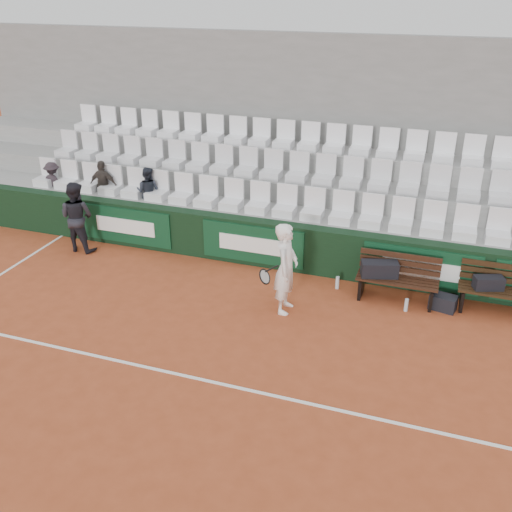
{
  "coord_description": "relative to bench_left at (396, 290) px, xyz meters",
  "views": [
    {
      "loc": [
        3.35,
        -6.33,
        5.53
      ],
      "look_at": [
        0.37,
        2.4,
        1.0
      ],
      "focal_mm": 40.0,
      "sensor_mm": 36.0,
      "label": 1
    }
  ],
  "objects": [
    {
      "name": "bench_left",
      "position": [
        0.0,
        0.0,
        0.0
      ],
      "size": [
        1.5,
        0.56,
        0.45
      ],
      "primitive_type": "cube",
      "color": "#351B0F",
      "rests_on": "ground"
    },
    {
      "name": "tennis_player",
      "position": [
        -1.88,
        -1.0,
        0.63
      ],
      "size": [
        0.71,
        0.64,
        1.72
      ],
      "color": "white",
      "rests_on": "ground"
    },
    {
      "name": "grandstand_tier_front",
      "position": [
        -2.82,
        1.25,
        0.28
      ],
      "size": [
        18.0,
        0.95,
        1.0
      ],
      "primitive_type": "cube",
      "color": "#999996",
      "rests_on": "ground"
    },
    {
      "name": "seat_row_back",
      "position": [
        -2.82,
        2.97,
        1.99
      ],
      "size": [
        11.9,
        0.44,
        0.63
      ],
      "primitive_type": "cube",
      "color": "white",
      "rests_on": "grandstand_tier_back"
    },
    {
      "name": "bench_right",
      "position": [
        1.84,
        0.16,
        0.0
      ],
      "size": [
        1.5,
        0.56,
        0.45
      ],
      "primitive_type": "cube",
      "color": "#311D0E",
      "rests_on": "ground"
    },
    {
      "name": "sports_bag_right",
      "position": [
        1.59,
        0.17,
        0.34
      ],
      "size": [
        0.57,
        0.39,
        0.24
      ],
      "primitive_type": "cube",
      "rotation": [
        0.0,
        0.0,
        0.33
      ],
      "color": "black",
      "rests_on": "bench_right"
    },
    {
      "name": "sports_bag_left",
      "position": [
        -0.35,
        0.03,
        0.37
      ],
      "size": [
        0.73,
        0.47,
        0.29
      ],
      "primitive_type": "cube",
      "rotation": [
        0.0,
        0.0,
        0.29
      ],
      "color": "black",
      "rests_on": "bench_left"
    },
    {
      "name": "seat_row_mid",
      "position": [
        -2.82,
        2.02,
        1.54
      ],
      "size": [
        11.9,
        0.44,
        0.63
      ],
      "primitive_type": "cube",
      "color": "silver",
      "rests_on": "grandstand_tier_mid"
    },
    {
      "name": "spectator_c",
      "position": [
        -5.77,
        1.12,
        1.35
      ],
      "size": [
        0.6,
        0.49,
        1.16
      ],
      "primitive_type": "imported",
      "rotation": [
        0.0,
        0.0,
        3.24
      ],
      "color": "#1F232E",
      "rests_on": "grandstand_tier_front"
    },
    {
      "name": "water_bottle_far",
      "position": [
        0.23,
        -0.33,
        -0.1
      ],
      "size": [
        0.07,
        0.07,
        0.25
      ],
      "primitive_type": "cylinder",
      "color": "silver",
      "rests_on": "ground"
    },
    {
      "name": "water_bottle_near",
      "position": [
        -1.13,
        0.09,
        -0.1
      ],
      "size": [
        0.07,
        0.07,
        0.26
      ],
      "primitive_type": "cylinder",
      "color": "silver",
      "rests_on": "ground"
    },
    {
      "name": "court_baseline",
      "position": [
        -2.82,
        -3.38,
        -0.22
      ],
      "size": [
        18.0,
        0.06,
        0.01
      ],
      "primitive_type": "cube",
      "color": "white",
      "rests_on": "ground"
    },
    {
      "name": "sports_bag_ground",
      "position": [
        0.87,
        -0.05,
        -0.08
      ],
      "size": [
        0.52,
        0.38,
        0.29
      ],
      "primitive_type": "cube",
      "rotation": [
        0.0,
        0.0,
        -0.22
      ],
      "color": "black",
      "rests_on": "ground"
    },
    {
      "name": "spectator_b",
      "position": [
        -6.93,
        1.12,
        1.37
      ],
      "size": [
        0.72,
        0.34,
        1.19
      ],
      "primitive_type": "imported",
      "rotation": [
        0.0,
        0.0,
        3.22
      ],
      "color": "#37312C",
      "rests_on": "grandstand_tier_front"
    },
    {
      "name": "spectator_a",
      "position": [
        -8.34,
        1.12,
        1.28
      ],
      "size": [
        0.68,
        0.42,
        1.02
      ],
      "primitive_type": "imported",
      "rotation": [
        0.0,
        0.0,
        3.08
      ],
      "color": "#292126",
      "rests_on": "grandstand_tier_front"
    },
    {
      "name": "ball_kid",
      "position": [
        -6.95,
        -0.0,
        0.57
      ],
      "size": [
        0.79,
        0.63,
        1.59
      ],
      "primitive_type": "imported",
      "rotation": [
        0.0,
        0.0,
        3.11
      ],
      "color": "black",
      "rests_on": "ground"
    },
    {
      "name": "grandstand_tier_back",
      "position": [
        -2.82,
        3.15,
        0.72
      ],
      "size": [
        18.0,
        0.95,
        1.9
      ],
      "primitive_type": "cube",
      "color": "#989895",
      "rests_on": "ground"
    },
    {
      "name": "grandstand_tier_mid",
      "position": [
        -2.82,
        2.2,
        0.5
      ],
      "size": [
        18.0,
        0.95,
        1.45
      ],
      "primitive_type": "cube",
      "color": "gray",
      "rests_on": "ground"
    },
    {
      "name": "seat_row_front",
      "position": [
        -2.82,
        1.07,
        1.09
      ],
      "size": [
        11.9,
        0.44,
        0.63
      ],
      "primitive_type": "cube",
      "color": "white",
      "rests_on": "grandstand_tier_front"
    },
    {
      "name": "grandstand_rear_wall",
      "position": [
        -2.82,
        3.77,
        1.98
      ],
      "size": [
        18.0,
        0.3,
        4.4
      ],
      "primitive_type": "cube",
      "color": "gray",
      "rests_on": "ground"
    },
    {
      "name": "ground",
      "position": [
        -2.82,
        -3.38,
        -0.23
      ],
      "size": [
        80.0,
        80.0,
        0.0
      ],
      "primitive_type": "plane",
      "color": "#A64725",
      "rests_on": "ground"
    },
    {
      "name": "back_barrier",
      "position": [
        -2.75,
        0.61,
        0.28
      ],
      "size": [
        18.0,
        0.34,
        1.0
      ],
      "color": "black",
      "rests_on": "ground"
    }
  ]
}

